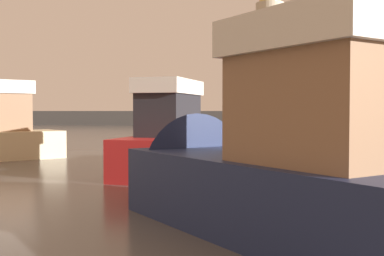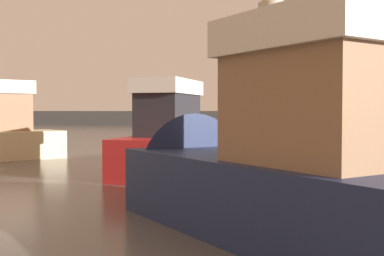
{
  "view_description": "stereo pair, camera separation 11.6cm",
  "coord_description": "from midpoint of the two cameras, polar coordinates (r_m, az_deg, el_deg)",
  "views": [
    {
      "loc": [
        5.11,
        -2.04,
        1.91
      ],
      "look_at": [
        1.21,
        15.24,
        1.28
      ],
      "focal_mm": 44.97,
      "sensor_mm": 36.0,
      "label": 1
    },
    {
      "loc": [
        5.22,
        -2.02,
        1.91
      ],
      "look_at": [
        1.21,
        15.24,
        1.28
      ],
      "focal_mm": 44.97,
      "sensor_mm": 36.0,
      "label": 2
    }
  ],
  "objects": [
    {
      "name": "lighthouse",
      "position": [
        63.03,
        9.52,
        9.25
      ],
      "size": [
        3.62,
        3.62,
        16.78
      ],
      "color": "beige",
      "rests_on": "breakwater"
    },
    {
      "name": "breakwater",
      "position": [
        62.63,
        8.34,
        1.14
      ],
      "size": [
        71.41,
        4.9,
        1.91
      ],
      "primitive_type": "cube",
      "color": "#423F3D",
      "rests_on": "ground_plane"
    },
    {
      "name": "ground_plane",
      "position": [
        32.69,
        3.96,
        -1.33
      ],
      "size": [
        220.0,
        220.0,
        0.0
      ],
      "primitive_type": "plane",
      "color": "#4C4742"
    },
    {
      "name": "motorboat_4",
      "position": [
        8.21,
        7.06,
        -4.35
      ],
      "size": [
        7.61,
        7.56,
        3.78
      ],
      "color": "#1E284C",
      "rests_on": "ground_plane"
    },
    {
      "name": "motorboat_0",
      "position": [
        15.83,
        -0.97,
        -1.54
      ],
      "size": [
        2.39,
        7.68,
        3.12
      ],
      "color": "#B21E1E",
      "rests_on": "ground_plane"
    }
  ]
}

